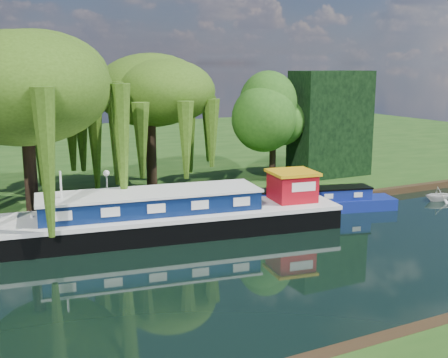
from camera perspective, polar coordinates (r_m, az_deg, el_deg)
ground at (r=23.78m, az=-5.95°, el=-10.61°), size 120.00×120.00×0.00m
far_bank at (r=55.84m, az=-18.65°, el=2.02°), size 120.00×52.00×0.45m
dutch_barge at (r=30.31m, az=-5.21°, el=-3.72°), size 18.93×6.95×3.91m
narrowboat at (r=34.99m, az=8.67°, el=-2.39°), size 11.07×4.63×1.60m
white_cruiser at (r=40.06m, az=20.97°, el=-2.09°), size 2.38×2.18×1.06m
willow_left at (r=31.99m, az=-19.61°, el=8.54°), size 8.23×8.23×9.86m
willow_right at (r=37.61m, az=-7.54°, el=7.82°), size 6.84×6.84×8.34m
tree_far_right at (r=41.27m, az=5.03°, el=6.35°), size 4.20×4.20×6.88m
conifer_hedge at (r=43.98m, az=10.74°, el=5.54°), size 6.00×3.00×8.00m
lamppost at (r=32.84m, az=-11.84°, el=-0.12°), size 0.36×0.36×2.56m
mooring_posts at (r=30.96m, az=-12.48°, el=-3.67°), size 19.16×0.16×1.00m
reeds_near at (r=21.34m, az=20.04°, el=-12.37°), size 33.70×1.50×1.10m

